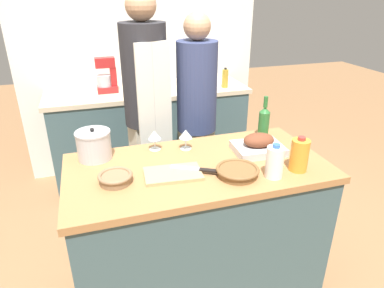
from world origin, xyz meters
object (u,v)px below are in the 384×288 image
cutting_board (173,174)px  mixing_bowl (115,178)px  wicker_basket (237,171)px  juice_jug (299,155)px  roasting_pan (258,145)px  milk_jug (275,162)px  wine_bottle_green (264,121)px  wine_glass_right (186,135)px  person_cook_aproned (147,105)px  wine_glass_left (154,136)px  stock_pot (94,145)px  person_cook_guest (197,113)px  condiment_bottle_short (225,78)px  stand_mixer (107,78)px  knife_chef (195,169)px  condiment_bottle_tall (159,85)px

cutting_board → mixing_bowl: bearing=177.5°
wicker_basket → juice_jug: bearing=-6.5°
roasting_pan → cutting_board: bearing=-167.7°
milk_jug → wine_bottle_green: (0.20, 0.49, 0.02)m
cutting_board → wine_glass_right: size_ratio=2.50×
wine_glass_right → person_cook_aproned: size_ratio=0.07×
wine_bottle_green → wine_glass_left: (-0.72, 0.02, -0.02)m
cutting_board → mixing_bowl: (-0.29, 0.01, 0.02)m
roasting_pan → juice_jug: size_ratio=1.55×
stock_pot → person_cook_guest: person_cook_guest is taller
condiment_bottle_short → person_cook_aproned: person_cook_aproned is taller
mixing_bowl → stand_mixer: size_ratio=0.56×
knife_chef → person_cook_aproned: 0.90m
stand_mixer → condiment_bottle_short: size_ratio=1.64×
wine_bottle_green → stand_mixer: stand_mixer is taller
wicker_basket → mixing_bowl: mixing_bowl is taller
mixing_bowl → person_cook_aproned: size_ratio=0.10×
wine_bottle_green → wine_glass_left: 0.72m
mixing_bowl → knife_chef: (0.42, -0.02, -0.01)m
condiment_bottle_short → condiment_bottle_tall: bearing=178.0°
juice_jug → milk_jug: size_ratio=1.05×
wine_glass_left → person_cook_guest: (0.42, 0.49, -0.07)m
juice_jug → condiment_bottle_short: size_ratio=1.03×
roasting_pan → condiment_bottle_short: condiment_bottle_short is taller
roasting_pan → stand_mixer: (-0.76, 1.48, 0.12)m
person_cook_aproned → knife_chef: bearing=-97.1°
stand_mixer → person_cook_guest: (0.60, -0.77, -0.14)m
wicker_basket → person_cook_guest: (0.08, 0.93, -0.00)m
mixing_bowl → milk_jug: size_ratio=0.95×
condiment_bottle_tall → wine_glass_right: bearing=-94.3°
cutting_board → juice_jug: 0.68m
stock_pot → wine_glass_left: bearing=1.8°
wine_glass_right → stand_mixer: size_ratio=0.41×
mixing_bowl → stand_mixer: stand_mixer is taller
wine_bottle_green → stand_mixer: 1.56m
person_cook_guest → roasting_pan: bearing=-89.8°
person_cook_guest → milk_jug: bearing=-96.7°
cutting_board → wine_glass_left: bearing=94.5°
cutting_board → wine_bottle_green: bearing=24.9°
wicker_basket → condiment_bottle_short: 1.63m
wine_bottle_green → knife_chef: bearing=-150.2°
roasting_pan → wine_glass_right: 0.44m
wine_glass_right → cutting_board: bearing=-118.0°
wicker_basket → knife_chef: size_ratio=0.96×
mixing_bowl → stand_mixer: bearing=86.7°
stand_mixer → person_cook_guest: size_ratio=0.19×
wine_bottle_green → wine_glass_left: wine_bottle_green is taller
wicker_basket → milk_jug: bearing=-19.8°
knife_chef → person_cook_guest: person_cook_guest is taller
knife_chef → stand_mixer: 1.64m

